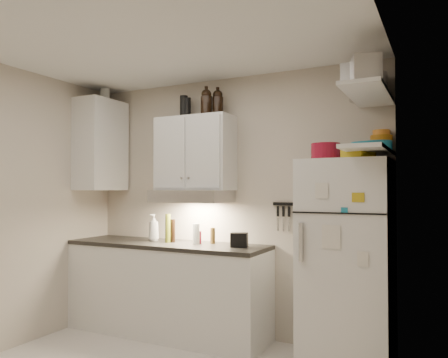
% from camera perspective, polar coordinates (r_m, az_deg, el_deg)
% --- Properties ---
extents(ceiling, '(3.20, 3.00, 0.02)m').
position_cam_1_polar(ceiling, '(3.38, -11.31, 18.57)').
color(ceiling, white).
rests_on(ceiling, ground).
extents(back_wall, '(3.20, 0.02, 2.60)m').
position_cam_1_polar(back_wall, '(4.47, 0.66, -3.41)').
color(back_wall, '#C0B4A4').
rests_on(back_wall, ground).
extents(right_wall, '(0.02, 3.00, 2.60)m').
position_cam_1_polar(right_wall, '(2.53, 18.73, -4.90)').
color(right_wall, '#C0B4A4').
rests_on(right_wall, ground).
extents(base_cabinet, '(2.10, 0.60, 0.88)m').
position_cam_1_polar(base_cabinet, '(4.59, -7.48, -14.19)').
color(base_cabinet, white).
rests_on(base_cabinet, floor).
extents(countertop, '(2.10, 0.62, 0.04)m').
position_cam_1_polar(countertop, '(4.51, -7.47, -8.48)').
color(countertop, black).
rests_on(countertop, base_cabinet).
extents(upper_cabinet, '(0.80, 0.33, 0.75)m').
position_cam_1_polar(upper_cabinet, '(4.47, -3.80, 3.33)').
color(upper_cabinet, white).
rests_on(upper_cabinet, back_wall).
extents(side_cabinet, '(0.33, 0.55, 1.00)m').
position_cam_1_polar(side_cabinet, '(5.05, -15.79, 4.26)').
color(side_cabinet, white).
rests_on(side_cabinet, left_wall).
extents(range_hood, '(0.76, 0.46, 0.12)m').
position_cam_1_polar(range_hood, '(4.40, -4.24, -2.26)').
color(range_hood, silver).
rests_on(range_hood, back_wall).
extents(fridge, '(0.70, 0.68, 1.70)m').
position_cam_1_polar(fridge, '(3.78, 15.79, -10.60)').
color(fridge, white).
rests_on(fridge, floor).
extents(shelf_hi, '(0.30, 0.95, 0.03)m').
position_cam_1_polar(shelf_hi, '(3.64, 18.38, 10.46)').
color(shelf_hi, white).
rests_on(shelf_hi, right_wall).
extents(shelf_lo, '(0.30, 0.95, 0.03)m').
position_cam_1_polar(shelf_lo, '(3.57, 18.43, 3.53)').
color(shelf_lo, white).
rests_on(shelf_lo, right_wall).
extents(knife_strip, '(0.42, 0.02, 0.03)m').
position_cam_1_polar(knife_strip, '(4.18, 9.17, -3.26)').
color(knife_strip, black).
rests_on(knife_strip, back_wall).
extents(dutch_oven, '(0.29, 0.29, 0.14)m').
position_cam_1_polar(dutch_oven, '(3.69, 13.14, 3.48)').
color(dutch_oven, maroon).
rests_on(dutch_oven, fridge).
extents(book_stack, '(0.24, 0.27, 0.07)m').
position_cam_1_polar(book_stack, '(3.53, 17.14, 3.21)').
color(book_stack, gold).
rests_on(book_stack, fridge).
extents(spice_jar, '(0.07, 0.07, 0.09)m').
position_cam_1_polar(spice_jar, '(3.68, 15.28, 3.17)').
color(spice_jar, silver).
rests_on(spice_jar, fridge).
extents(stock_pot, '(0.33, 0.33, 0.22)m').
position_cam_1_polar(stock_pot, '(3.99, 18.32, 11.28)').
color(stock_pot, silver).
rests_on(stock_pot, shelf_hi).
extents(tin_a, '(0.20, 0.18, 0.19)m').
position_cam_1_polar(tin_a, '(3.52, 16.82, 12.66)').
color(tin_a, '#AAAAAD').
rests_on(tin_a, shelf_hi).
extents(tin_b, '(0.24, 0.24, 0.19)m').
position_cam_1_polar(tin_b, '(3.36, 18.05, 13.39)').
color(tin_b, '#AAAAAD').
rests_on(tin_b, shelf_hi).
extents(bowl_teal, '(0.23, 0.23, 0.09)m').
position_cam_1_polar(bowl_teal, '(3.93, 19.46, 4.01)').
color(bowl_teal, teal).
rests_on(bowl_teal, shelf_lo).
extents(bowl_orange, '(0.19, 0.19, 0.06)m').
position_cam_1_polar(bowl_orange, '(4.01, 19.87, 4.97)').
color(bowl_orange, '#BD6C11').
rests_on(bowl_orange, bowl_teal).
extents(bowl_yellow, '(0.15, 0.15, 0.05)m').
position_cam_1_polar(bowl_yellow, '(4.02, 19.86, 5.69)').
color(bowl_yellow, orange).
rests_on(bowl_yellow, bowl_orange).
extents(plates, '(0.24, 0.24, 0.06)m').
position_cam_1_polar(plates, '(3.64, 18.02, 4.13)').
color(plates, teal).
rests_on(plates, shelf_lo).
extents(growler_a, '(0.15, 0.15, 0.27)m').
position_cam_1_polar(growler_a, '(4.42, -2.32, 10.04)').
color(growler_a, black).
rests_on(growler_a, upper_cabinet).
extents(growler_b, '(0.12, 0.12, 0.26)m').
position_cam_1_polar(growler_b, '(4.43, -0.83, 9.98)').
color(growler_b, black).
rests_on(growler_b, upper_cabinet).
extents(thermos_a, '(0.08, 0.08, 0.22)m').
position_cam_1_polar(thermos_a, '(4.63, -4.81, 9.20)').
color(thermos_a, black).
rests_on(thermos_a, upper_cabinet).
extents(thermos_b, '(0.09, 0.09, 0.24)m').
position_cam_1_polar(thermos_b, '(4.64, -5.27, 9.32)').
color(thermos_b, black).
rests_on(thermos_b, upper_cabinet).
extents(side_jar, '(0.14, 0.14, 0.14)m').
position_cam_1_polar(side_jar, '(5.17, -15.31, 10.55)').
color(side_jar, silver).
rests_on(side_jar, side_cabinet).
extents(soap_bottle, '(0.14, 0.14, 0.31)m').
position_cam_1_polar(soap_bottle, '(4.66, -9.17, -6.07)').
color(soap_bottle, white).
rests_on(soap_bottle, countertop).
extents(pepper_mill, '(0.05, 0.05, 0.16)m').
position_cam_1_polar(pepper_mill, '(4.37, -1.48, -7.41)').
color(pepper_mill, brown).
rests_on(pepper_mill, countertop).
extents(oil_bottle, '(0.06, 0.06, 0.29)m').
position_cam_1_polar(oil_bottle, '(4.50, -7.35, -6.39)').
color(oil_bottle, '#586118').
rests_on(oil_bottle, countertop).
extents(vinegar_bottle, '(0.06, 0.06, 0.23)m').
position_cam_1_polar(vinegar_bottle, '(4.51, -6.68, -6.73)').
color(vinegar_bottle, black).
rests_on(vinegar_bottle, countertop).
extents(clear_bottle, '(0.08, 0.08, 0.20)m').
position_cam_1_polar(clear_bottle, '(4.34, -3.66, -7.16)').
color(clear_bottle, silver).
rests_on(clear_bottle, countertop).
extents(red_jar, '(0.07, 0.07, 0.12)m').
position_cam_1_polar(red_jar, '(4.38, -3.37, -7.61)').
color(red_jar, maroon).
rests_on(red_jar, countertop).
extents(caddy, '(0.18, 0.15, 0.13)m').
position_cam_1_polar(caddy, '(4.12, 2.01, -7.95)').
color(caddy, black).
rests_on(caddy, countertop).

